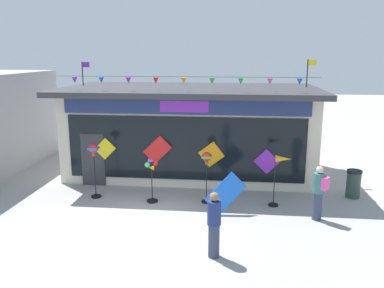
{
  "coord_description": "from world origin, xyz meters",
  "views": [
    {
      "loc": [
        2.63,
        -11.04,
        4.92
      ],
      "look_at": [
        1.08,
        2.81,
        1.76
      ],
      "focal_mm": 37.2,
      "sensor_mm": 36.0,
      "label": 1
    }
  ],
  "objects_px": {
    "kite_shop_building": "(191,129)",
    "display_kite_on_ground": "(226,193)",
    "wind_spinner_far_left": "(94,156)",
    "person_near_camera": "(214,224)",
    "wind_spinner_left": "(152,175)",
    "wind_spinner_center_left": "(207,164)",
    "person_mid_plaza": "(319,192)",
    "wind_spinner_center_right": "(281,168)",
    "trash_bin": "(353,184)"
  },
  "relations": [
    {
      "from": "wind_spinner_far_left",
      "to": "person_mid_plaza",
      "type": "xyz_separation_m",
      "value": [
        7.35,
        -1.12,
        -0.61
      ]
    },
    {
      "from": "person_mid_plaza",
      "to": "wind_spinner_center_right",
      "type": "bearing_deg",
      "value": -97.4
    },
    {
      "from": "kite_shop_building",
      "to": "wind_spinner_left",
      "type": "height_order",
      "value": "kite_shop_building"
    },
    {
      "from": "display_kite_on_ground",
      "to": "kite_shop_building",
      "type": "bearing_deg",
      "value": 109.89
    },
    {
      "from": "wind_spinner_far_left",
      "to": "wind_spinner_center_left",
      "type": "xyz_separation_m",
      "value": [
        3.89,
        -0.07,
        -0.14
      ]
    },
    {
      "from": "person_mid_plaza",
      "to": "display_kite_on_ground",
      "type": "distance_m",
      "value": 2.81
    },
    {
      "from": "wind_spinner_far_left",
      "to": "person_near_camera",
      "type": "xyz_separation_m",
      "value": [
        4.36,
        -3.73,
        -0.64
      ]
    },
    {
      "from": "kite_shop_building",
      "to": "wind_spinner_center_right",
      "type": "height_order",
      "value": "kite_shop_building"
    },
    {
      "from": "kite_shop_building",
      "to": "wind_spinner_left",
      "type": "bearing_deg",
      "value": -103.65
    },
    {
      "from": "wind_spinner_center_left",
      "to": "wind_spinner_center_right",
      "type": "bearing_deg",
      "value": -1.52
    },
    {
      "from": "person_mid_plaza",
      "to": "wind_spinner_far_left",
      "type": "bearing_deg",
      "value": -62.23
    },
    {
      "from": "display_kite_on_ground",
      "to": "person_near_camera",
      "type": "bearing_deg",
      "value": -94.13
    },
    {
      "from": "wind_spinner_far_left",
      "to": "wind_spinner_center_left",
      "type": "relative_size",
      "value": 1.09
    },
    {
      "from": "wind_spinner_far_left",
      "to": "wind_spinner_left",
      "type": "relative_size",
      "value": 1.25
    },
    {
      "from": "wind_spinner_far_left",
      "to": "wind_spinner_left",
      "type": "distance_m",
      "value": 2.15
    },
    {
      "from": "kite_shop_building",
      "to": "wind_spinner_far_left",
      "type": "relative_size",
      "value": 5.23
    },
    {
      "from": "person_near_camera",
      "to": "trash_bin",
      "type": "xyz_separation_m",
      "value": [
        4.6,
        4.73,
        -0.36
      ]
    },
    {
      "from": "person_near_camera",
      "to": "person_mid_plaza",
      "type": "relative_size",
      "value": 1.0
    },
    {
      "from": "wind_spinner_far_left",
      "to": "wind_spinner_left",
      "type": "xyz_separation_m",
      "value": [
        2.06,
        -0.25,
        -0.54
      ]
    },
    {
      "from": "wind_spinner_far_left",
      "to": "person_mid_plaza",
      "type": "distance_m",
      "value": 7.46
    },
    {
      "from": "wind_spinner_left",
      "to": "wind_spinner_center_right",
      "type": "relative_size",
      "value": 0.89
    },
    {
      "from": "person_mid_plaza",
      "to": "display_kite_on_ground",
      "type": "height_order",
      "value": "person_mid_plaza"
    },
    {
      "from": "kite_shop_building",
      "to": "person_mid_plaza",
      "type": "bearing_deg",
      "value": -46.53
    },
    {
      "from": "wind_spinner_center_left",
      "to": "person_near_camera",
      "type": "distance_m",
      "value": 3.73
    },
    {
      "from": "person_near_camera",
      "to": "wind_spinner_center_left",
      "type": "bearing_deg",
      "value": -94.37
    },
    {
      "from": "kite_shop_building",
      "to": "person_near_camera",
      "type": "relative_size",
      "value": 6.02
    },
    {
      "from": "kite_shop_building",
      "to": "wind_spinner_left",
      "type": "relative_size",
      "value": 6.55
    },
    {
      "from": "wind_spinner_center_left",
      "to": "wind_spinner_center_right",
      "type": "relative_size",
      "value": 1.02
    },
    {
      "from": "wind_spinner_center_left",
      "to": "person_mid_plaza",
      "type": "xyz_separation_m",
      "value": [
        3.46,
        -1.06,
        -0.46
      ]
    },
    {
      "from": "person_near_camera",
      "to": "display_kite_on_ground",
      "type": "distance_m",
      "value": 2.85
    },
    {
      "from": "wind_spinner_left",
      "to": "kite_shop_building",
      "type": "bearing_deg",
      "value": 76.35
    },
    {
      "from": "wind_spinner_far_left",
      "to": "person_mid_plaza",
      "type": "relative_size",
      "value": 1.15
    },
    {
      "from": "wind_spinner_center_left",
      "to": "person_mid_plaza",
      "type": "height_order",
      "value": "wind_spinner_center_left"
    },
    {
      "from": "wind_spinner_center_right",
      "to": "trash_bin",
      "type": "distance_m",
      "value": 2.99
    },
    {
      "from": "wind_spinner_left",
      "to": "person_near_camera",
      "type": "bearing_deg",
      "value": -56.62
    },
    {
      "from": "wind_spinner_far_left",
      "to": "person_near_camera",
      "type": "bearing_deg",
      "value": -40.6
    },
    {
      "from": "person_mid_plaza",
      "to": "wind_spinner_center_left",
      "type": "bearing_deg",
      "value": -70.53
    },
    {
      "from": "person_mid_plaza",
      "to": "trash_bin",
      "type": "distance_m",
      "value": 2.69
    },
    {
      "from": "kite_shop_building",
      "to": "display_kite_on_ground",
      "type": "relative_size",
      "value": 8.21
    },
    {
      "from": "trash_bin",
      "to": "display_kite_on_ground",
      "type": "xyz_separation_m",
      "value": [
        -4.4,
        -1.9,
        0.16
      ]
    },
    {
      "from": "wind_spinner_center_right",
      "to": "display_kite_on_ground",
      "type": "distance_m",
      "value": 2.02
    },
    {
      "from": "kite_shop_building",
      "to": "display_kite_on_ground",
      "type": "height_order",
      "value": "kite_shop_building"
    },
    {
      "from": "wind_spinner_left",
      "to": "display_kite_on_ground",
      "type": "xyz_separation_m",
      "value": [
        2.5,
        -0.65,
        -0.29
      ]
    },
    {
      "from": "kite_shop_building",
      "to": "wind_spinner_center_left",
      "type": "bearing_deg",
      "value": -75.48
    },
    {
      "from": "wind_spinner_center_right",
      "to": "person_near_camera",
      "type": "height_order",
      "value": "wind_spinner_center_right"
    },
    {
      "from": "wind_spinner_left",
      "to": "trash_bin",
      "type": "height_order",
      "value": "wind_spinner_left"
    },
    {
      "from": "wind_spinner_far_left",
      "to": "wind_spinner_left",
      "type": "height_order",
      "value": "wind_spinner_far_left"
    },
    {
      "from": "kite_shop_building",
      "to": "display_kite_on_ground",
      "type": "distance_m",
      "value": 4.82
    },
    {
      "from": "wind_spinner_far_left",
      "to": "person_mid_plaza",
      "type": "bearing_deg",
      "value": -8.69
    },
    {
      "from": "kite_shop_building",
      "to": "person_mid_plaza",
      "type": "height_order",
      "value": "kite_shop_building"
    }
  ]
}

